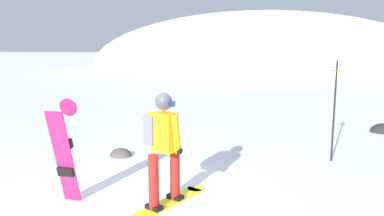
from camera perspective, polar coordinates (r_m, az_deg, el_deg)
name	(u,v)px	position (r m, az deg, el deg)	size (l,w,h in m)	color
ground_plane	(137,199)	(6.07, -8.50, -13.71)	(300.00, 300.00, 0.00)	white
ridge_peak_main	(258,67)	(45.90, 10.09, 6.27)	(39.73, 35.75, 12.96)	white
snowboarder_main	(163,146)	(5.54, -4.52, -5.84)	(0.91, 1.71, 1.71)	yellow
spare_snowboard	(65,152)	(5.89, -18.99, -6.43)	(0.28, 0.44, 1.61)	#D11E5B
piste_marker_near	(335,104)	(8.15, 21.07, 0.65)	(0.20, 0.20, 2.15)	black
rock_dark	(121,156)	(8.37, -10.88, -7.24)	(0.49, 0.42, 0.34)	#4C4742
rock_mid	(383,132)	(11.74, 27.33, -3.33)	(0.71, 0.61, 0.50)	#282628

